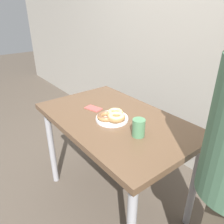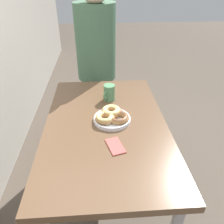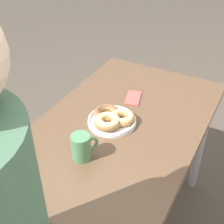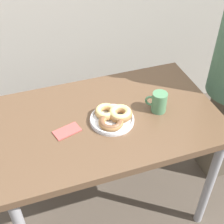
{
  "view_description": "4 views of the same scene",
  "coord_description": "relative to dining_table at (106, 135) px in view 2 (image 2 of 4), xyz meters",
  "views": [
    {
      "loc": [
        1.05,
        -0.58,
        1.47
      ],
      "look_at": [
        0.02,
        0.22,
        0.84
      ],
      "focal_mm": 35.0,
      "sensor_mm": 36.0,
      "label": 1
    },
    {
      "loc": [
        -1.04,
        0.29,
        1.52
      ],
      "look_at": [
        0.02,
        0.22,
        0.84
      ],
      "focal_mm": 35.0,
      "sensor_mm": 36.0,
      "label": 2
    },
    {
      "loc": [
        1.0,
        0.75,
        1.64
      ],
      "look_at": [
        0.02,
        0.22,
        0.84
      ],
      "focal_mm": 50.0,
      "sensor_mm": 36.0,
      "label": 3
    },
    {
      "loc": [
        -0.35,
        -0.86,
        1.83
      ],
      "look_at": [
        0.02,
        0.22,
        0.84
      ],
      "focal_mm": 50.0,
      "sensor_mm": 36.0,
      "label": 4
    }
  ],
  "objects": [
    {
      "name": "ground_plane",
      "position": [
        0.0,
        -0.26,
        -0.68
      ],
      "size": [
        14.0,
        14.0,
        0.0
      ],
      "primitive_type": "plane",
      "color": "#4C4238"
    },
    {
      "name": "person_figure",
      "position": [
        0.83,
        0.05,
        0.14
      ],
      "size": [
        0.4,
        0.33,
        1.53
      ],
      "color": "brown",
      "rests_on": "ground_plane"
    },
    {
      "name": "donut_plate",
      "position": [
        0.02,
        -0.04,
        0.12
      ],
      "size": [
        0.23,
        0.23,
        0.06
      ],
      "color": "white",
      "rests_on": "dining_table"
    },
    {
      "name": "napkin",
      "position": [
        -0.21,
        -0.04,
        0.1
      ],
      "size": [
        0.14,
        0.1,
        0.01
      ],
      "color": "#BC4C47",
      "rests_on": "dining_table"
    },
    {
      "name": "coffee_mug",
      "position": [
        0.27,
        -0.03,
        0.15
      ],
      "size": [
        0.1,
        0.08,
        0.11
      ],
      "color": "#4C7F56",
      "rests_on": "dining_table"
    },
    {
      "name": "dining_table",
      "position": [
        0.0,
        0.0,
        0.0
      ],
      "size": [
        1.14,
        0.7,
        0.78
      ],
      "color": "brown",
      "rests_on": "ground_plane"
    }
  ]
}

